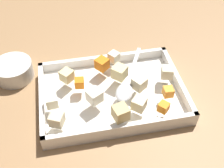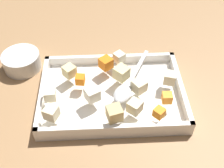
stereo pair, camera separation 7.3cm
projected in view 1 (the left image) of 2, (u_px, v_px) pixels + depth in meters
ground_plane at (118, 101)px, 0.76m from camera, size 4.00×4.00×0.00m
baking_dish at (112, 94)px, 0.76m from camera, size 0.37×0.26×0.04m
carrot_chunk_mid_left at (163, 107)px, 0.68m from camera, size 0.03×0.03×0.02m
carrot_chunk_near_right at (102, 64)px, 0.78m from camera, size 0.04×0.04×0.03m
carrot_chunk_corner_ne at (79, 83)px, 0.73m from camera, size 0.03×0.03×0.02m
carrot_chunk_near_left at (168, 92)px, 0.71m from camera, size 0.02×0.02×0.02m
potato_chunk_near_spoon at (121, 113)px, 0.66m from camera, size 0.04×0.04×0.03m
potato_chunk_far_right at (57, 119)px, 0.65m from camera, size 0.04×0.04×0.03m
potato_chunk_corner_sw at (52, 101)px, 0.69m from camera, size 0.03×0.03×0.03m
potato_chunk_under_handle at (67, 75)px, 0.75m from camera, size 0.04×0.04×0.03m
potato_chunk_center at (167, 72)px, 0.76m from camera, size 0.04×0.04×0.03m
potato_chunk_far_left at (120, 72)px, 0.75m from camera, size 0.05×0.05×0.03m
potato_chunk_heap_side at (139, 104)px, 0.68m from camera, size 0.04×0.04×0.03m
potato_chunk_front_center at (139, 83)px, 0.73m from camera, size 0.04×0.04×0.03m
parsnip_chunk_corner_se at (94, 96)px, 0.70m from camera, size 0.04×0.04×0.03m
parsnip_chunk_heap_top at (114, 57)px, 0.80m from camera, size 0.04×0.04×0.03m
serving_spoon at (126, 89)px, 0.72m from camera, size 0.12×0.21×0.02m
small_prep_bowl at (14, 70)px, 0.81m from camera, size 0.11×0.11×0.05m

